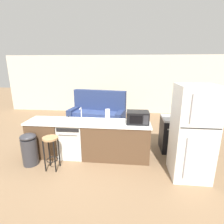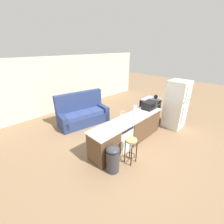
{
  "view_description": "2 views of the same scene",
  "coord_description": "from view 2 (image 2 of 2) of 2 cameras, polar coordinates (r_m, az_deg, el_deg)",
  "views": [
    {
      "loc": [
        1.12,
        -3.84,
        2.22
      ],
      "look_at": [
        0.65,
        0.72,
        0.95
      ],
      "focal_mm": 28.0,
      "sensor_mm": 36.0,
      "label": 1
    },
    {
      "loc": [
        -3.22,
        -2.59,
        3.0
      ],
      "look_at": [
        0.11,
        0.71,
        0.93
      ],
      "focal_mm": 24.0,
      "sensor_mm": 36.0,
      "label": 2
    }
  ],
  "objects": [
    {
      "name": "ground_plane",
      "position": [
        5.1,
        4.91,
        -12.23
      ],
      "size": [
        24.0,
        24.0,
        0.0
      ],
      "primitive_type": "plane",
      "color": "#896B4C"
    },
    {
      "name": "wall_back",
      "position": [
        7.83,
        -17.7,
        10.21
      ],
      "size": [
        10.0,
        0.06,
        2.6
      ],
      "color": "beige",
      "rests_on": "ground_plane"
    },
    {
      "name": "kitchen_counter",
      "position": [
        5.03,
        6.85,
        -7.18
      ],
      "size": [
        2.94,
        0.66,
        0.9
      ],
      "color": "brown",
      "rests_on": "ground_plane"
    },
    {
      "name": "dishwasher",
      "position": [
        4.71,
        3.1,
        -9.39
      ],
      "size": [
        0.58,
        0.61,
        0.84
      ],
      "color": "silver",
      "rests_on": "ground_plane"
    },
    {
      "name": "stove_range",
      "position": [
        6.88,
        14.25,
        1.34
      ],
      "size": [
        0.76,
        0.68,
        0.9
      ],
      "color": "black",
      "rests_on": "ground_plane"
    },
    {
      "name": "refrigerator",
      "position": [
        6.28,
        23.21,
        2.6
      ],
      "size": [
        0.72,
        0.73,
        1.86
      ],
      "color": "silver",
      "rests_on": "ground_plane"
    },
    {
      "name": "microwave",
      "position": [
        5.58,
        14.08,
        2.54
      ],
      "size": [
        0.5,
        0.37,
        0.28
      ],
      "color": "black",
      "rests_on": "kitchen_counter"
    },
    {
      "name": "sink_faucet",
      "position": [
        4.63,
        3.51,
        -1.33
      ],
      "size": [
        0.07,
        0.18,
        0.3
      ],
      "color": "silver",
      "rests_on": "kitchen_counter"
    },
    {
      "name": "paper_towel_roll",
      "position": [
        5.08,
        8.79,
        0.84
      ],
      "size": [
        0.14,
        0.14,
        0.28
      ],
      "color": "#4C4C51",
      "rests_on": "kitchen_counter"
    },
    {
      "name": "soap_bottle",
      "position": [
        4.33,
        4.9,
        -4.1
      ],
      "size": [
        0.06,
        0.06,
        0.18
      ],
      "color": "silver",
      "rests_on": "kitchen_counter"
    },
    {
      "name": "kettle",
      "position": [
        6.78,
        16.35,
        5.6
      ],
      "size": [
        0.21,
        0.17,
        0.19
      ],
      "color": "black",
      "rests_on": "stove_range"
    },
    {
      "name": "bar_stool",
      "position": [
        4.16,
        7.26,
        -12.71
      ],
      "size": [
        0.32,
        0.32,
        0.74
      ],
      "color": "tan",
      "rests_on": "ground_plane"
    },
    {
      "name": "trash_bin",
      "position": [
        3.97,
        0.27,
        -17.38
      ],
      "size": [
        0.35,
        0.35,
        0.74
      ],
      "color": "#333338",
      "rests_on": "ground_plane"
    },
    {
      "name": "couch",
      "position": [
        6.4,
        -11.23,
        -0.65
      ],
      "size": [
        2.13,
        1.23,
        1.27
      ],
      "color": "navy",
      "rests_on": "ground_plane"
    }
  ]
}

